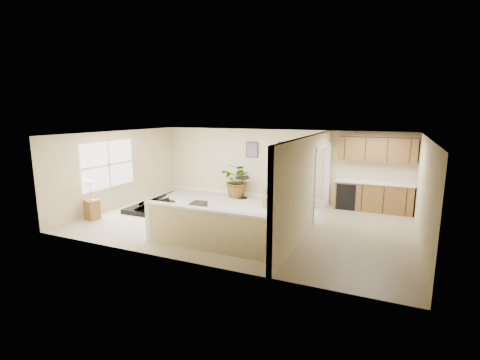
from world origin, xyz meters
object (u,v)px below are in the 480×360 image
at_px(loveseat, 283,197).
at_px(lamp_stand, 92,203).
at_px(piano_bench, 197,213).
at_px(small_plant, 311,202).
at_px(accent_table, 242,185).
at_px(palm_plant, 238,181).
at_px(piano, 152,194).

distance_m(loveseat, lamp_stand, 5.99).
relative_size(piano_bench, small_plant, 1.46).
relative_size(accent_table, lamp_stand, 0.68).
relative_size(small_plant, lamp_stand, 0.47).
xyz_separation_m(loveseat, palm_plant, (-1.85, 0.40, 0.34)).
bearing_deg(piano_bench, loveseat, 58.03).
relative_size(palm_plant, small_plant, 2.38).
xyz_separation_m(piano_bench, small_plant, (2.70, 2.71, -0.03)).
bearing_deg(palm_plant, loveseat, -12.23).
bearing_deg(accent_table, loveseat, -10.91).
xyz_separation_m(accent_table, lamp_stand, (-2.99, -4.12, -0.01)).
height_order(accent_table, small_plant, accent_table).
bearing_deg(palm_plant, small_plant, -9.00).
distance_m(piano, loveseat, 4.30).
distance_m(piano, lamp_stand, 1.80).
xyz_separation_m(piano_bench, palm_plant, (-0.13, 3.16, 0.36)).
bearing_deg(loveseat, palm_plant, 147.75).
bearing_deg(piano, small_plant, 25.54).
height_order(piano_bench, lamp_stand, lamp_stand).
height_order(small_plant, lamp_stand, lamp_stand).
relative_size(piano, accent_table, 2.20).
bearing_deg(piano, piano_bench, -13.72).
relative_size(palm_plant, lamp_stand, 1.12).
bearing_deg(small_plant, lamp_stand, -146.11).
height_order(palm_plant, small_plant, palm_plant).
relative_size(piano_bench, accent_table, 1.01).
bearing_deg(lamp_stand, palm_plant, 56.61).
height_order(piano_bench, palm_plant, palm_plant).
xyz_separation_m(piano, piano_bench, (1.88, -0.43, -0.29)).
height_order(piano, piano_bench, piano).
bearing_deg(piano_bench, small_plant, 45.15).
bearing_deg(small_plant, piano, -153.50).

